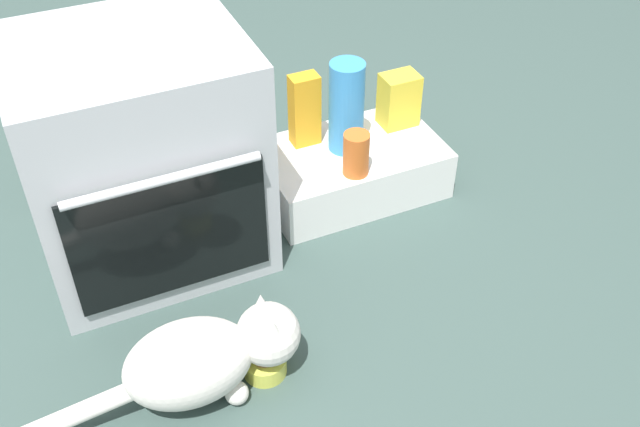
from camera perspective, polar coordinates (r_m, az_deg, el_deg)
ground at (r=2.05m, az=-10.42°, el=-9.72°), size 8.00×8.00×0.00m
oven at (r=2.14m, az=-13.55°, el=4.38°), size 0.61×0.58×0.67m
pantry_cabinet at (r=2.45m, az=2.36°, el=3.42°), size 0.58×0.36×0.17m
food_bowl at (r=1.94m, az=-4.25°, el=-11.38°), size 0.11×0.11×0.07m
cat at (r=1.85m, az=-8.79°, el=-10.84°), size 0.69×0.23×0.23m
juice_carton at (r=2.36m, az=-1.19°, el=7.92°), size 0.09×0.06×0.24m
water_bottle at (r=2.32m, az=2.04°, el=8.13°), size 0.11×0.11×0.30m
snack_bag at (r=2.48m, az=6.04°, el=8.64°), size 0.12×0.09×0.18m
sauce_jar at (r=2.25m, az=2.78°, el=4.57°), size 0.08×0.08×0.14m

